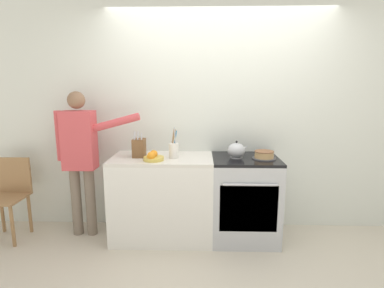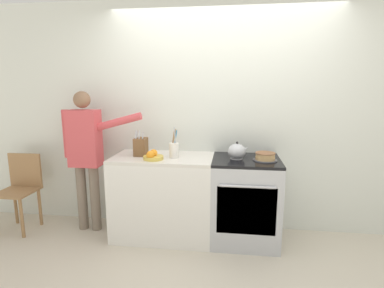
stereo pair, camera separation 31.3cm
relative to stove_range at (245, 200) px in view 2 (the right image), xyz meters
name	(u,v)px [view 2 (the right image)]	position (x,y,z in m)	size (l,w,h in m)	color
ground_plane	(218,253)	(-0.27, -0.31, -0.46)	(16.00, 16.00, 0.00)	beige
wall_back	(222,118)	(-0.27, 0.34, 0.84)	(8.00, 0.04, 2.60)	silver
counter_cabinet	(164,196)	(-0.89, 0.00, 0.00)	(1.08, 0.63, 0.91)	white
stove_range	(245,200)	(0.00, 0.00, 0.00)	(0.70, 0.66, 0.91)	#B7BABF
layer_cake	(265,157)	(0.19, -0.04, 0.49)	(0.25, 0.25, 0.08)	#4C4C51
tea_kettle	(237,151)	(-0.10, 0.00, 0.53)	(0.23, 0.19, 0.18)	#B7BABF
knife_block	(141,147)	(-1.14, 0.01, 0.55)	(0.13, 0.16, 0.28)	brown
utensil_crock	(174,149)	(-0.76, -0.03, 0.54)	(0.10, 0.10, 0.33)	silver
fruit_bowl	(153,156)	(-0.96, -0.15, 0.49)	(0.21, 0.21, 0.10)	gold
person_baker	(86,150)	(-1.78, 0.03, 0.50)	(0.92, 0.20, 1.60)	#7A6B5B
dining_chair	(21,186)	(-2.59, -0.03, 0.05)	(0.40, 0.40, 0.88)	#997047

